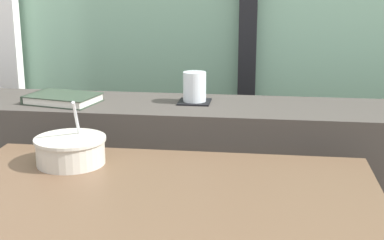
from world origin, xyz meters
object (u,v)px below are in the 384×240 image
coaster_square (195,102)px  juice_glass (195,88)px  closed_book (62,99)px  soup_bowl (71,150)px

coaster_square → juice_glass: bearing=90.0°
closed_book → coaster_square: bearing=7.7°
closed_book → juice_glass: bearing=7.7°
juice_glass → soup_bowl: bearing=-122.7°
juice_glass → coaster_square: bearing=-90.0°
juice_glass → soup_bowl: size_ratio=0.51×
juice_glass → closed_book: 0.42m
juice_glass → closed_book: size_ratio=0.39×
coaster_square → closed_book: bearing=-172.3°
coaster_square → closed_book: closed_book is taller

